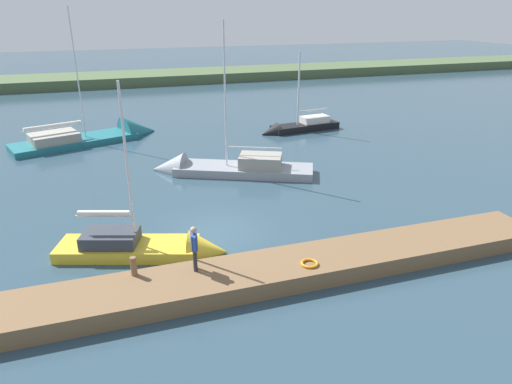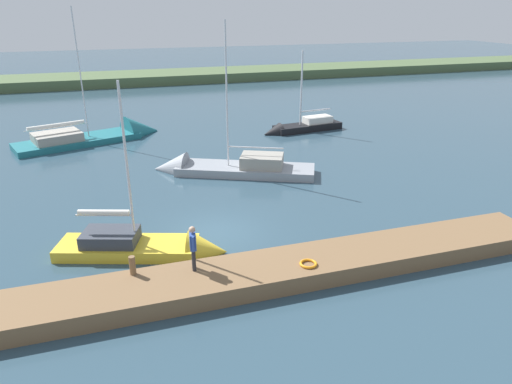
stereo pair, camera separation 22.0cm
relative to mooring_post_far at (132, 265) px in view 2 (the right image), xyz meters
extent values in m
plane|color=#2D4756|center=(-3.83, -3.58, -1.03)|extent=(200.00, 200.00, 0.00)
cube|color=#4C603D|center=(-3.83, -49.83, -1.03)|extent=(180.00, 8.00, 2.40)
cube|color=brown|center=(-3.83, 0.84, -0.69)|extent=(25.52, 2.39, 0.68)
cylinder|color=brown|center=(0.00, 0.00, 0.00)|extent=(0.22, 0.22, 0.71)
torus|color=orange|center=(-6.21, 1.31, -0.30)|extent=(0.66, 0.66, 0.10)
cube|color=#1E6B75|center=(2.67, -20.95, -0.97)|extent=(9.25, 5.59, 0.76)
cone|color=#1E6B75|center=(-2.18, -22.61, -0.97)|extent=(3.42, 3.60, 2.91)
cube|color=gray|center=(4.00, -20.49, -0.28)|extent=(3.78, 3.30, 0.63)
cylinder|color=silver|center=(1.87, -21.22, 3.97)|extent=(0.09, 0.09, 9.12)
cylinder|color=silver|center=(3.94, -20.51, 0.43)|extent=(4.17, 1.49, 0.07)
cylinder|color=silver|center=(3.94, -20.51, 0.55)|extent=(3.83, 1.57, 0.31)
cube|color=gray|center=(-7.33, -10.79, -0.96)|extent=(8.53, 5.54, 0.87)
cone|color=gray|center=(-3.03, -12.78, -0.96)|extent=(2.77, 2.88, 2.24)
cube|color=gray|center=(-8.26, -10.36, -0.16)|extent=(3.00, 2.64, 0.74)
cylinder|color=silver|center=(-6.38, -11.23, 3.66)|extent=(0.10, 0.10, 8.38)
cylinder|color=silver|center=(-7.91, -10.52, 0.67)|extent=(3.08, 1.48, 0.08)
cube|color=gold|center=(0.07, -2.87, -0.95)|extent=(5.99, 3.49, 0.79)
cone|color=gold|center=(-3.08, -1.83, -0.95)|extent=(2.09, 2.21, 1.79)
cube|color=#333842|center=(0.70, -3.08, -0.28)|extent=(2.54, 2.06, 0.53)
cylinder|color=silver|center=(-0.25, -2.76, 2.75)|extent=(0.10, 0.10, 6.60)
cylinder|color=silver|center=(0.84, -3.12, 0.70)|extent=(2.21, 0.79, 0.08)
cylinder|color=silver|center=(0.84, -3.12, 0.82)|extent=(2.04, 0.87, 0.23)
cube|color=black|center=(-15.25, -19.49, -0.96)|extent=(5.91, 2.35, 0.93)
cone|color=black|center=(-12.00, -19.06, -0.96)|extent=(1.65, 1.79, 1.61)
cube|color=silver|center=(-16.18, -19.61, -0.23)|extent=(2.43, 1.50, 0.55)
cylinder|color=silver|center=(-14.53, -19.40, 2.42)|extent=(0.14, 0.14, 5.85)
cylinder|color=silver|center=(-15.94, -19.58, 0.57)|extent=(2.83, 0.48, 0.11)
cylinder|color=#28282D|center=(-2.15, 0.22, 0.07)|extent=(0.14, 0.14, 0.85)
cylinder|color=#28282D|center=(-2.12, 0.43, 0.07)|extent=(0.14, 0.14, 0.85)
cube|color=#2D4C9E|center=(-2.14, 0.33, 0.80)|extent=(0.27, 0.48, 0.60)
sphere|color=tan|center=(-2.14, 0.33, 1.25)|extent=(0.23, 0.23, 0.23)
cylinder|color=#2D4C9E|center=(-2.17, 0.05, 0.81)|extent=(0.09, 0.09, 0.57)
cylinder|color=#2D4C9E|center=(-2.10, 0.60, 0.81)|extent=(0.09, 0.09, 0.57)
camera|label=1|loc=(0.35, 14.84, 8.55)|focal=32.55mm
camera|label=2|loc=(0.14, 14.90, 8.55)|focal=32.55mm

